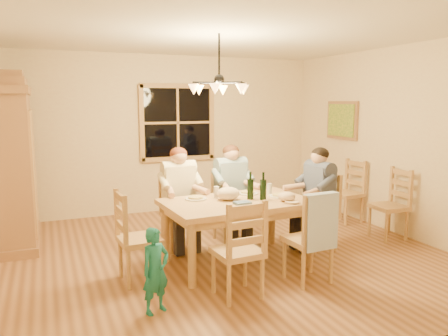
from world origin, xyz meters
name	(u,v)px	position (x,y,z in m)	size (l,w,h in m)	color
floor	(219,255)	(0.00, 0.00, 0.00)	(5.50, 5.50, 0.00)	brown
ceiling	(219,33)	(0.00, 0.00, 2.70)	(5.50, 5.00, 0.02)	white
wall_back	(166,134)	(0.00, 2.50, 1.35)	(5.50, 0.02, 2.70)	beige
wall_right	(395,141)	(2.75, 0.00, 1.35)	(0.02, 5.00, 2.70)	beige
window	(178,123)	(0.20, 2.47, 1.55)	(1.30, 0.06, 1.30)	black
painting	(342,120)	(2.71, 1.20, 1.60)	(0.06, 0.78, 0.64)	#93633F
chandelier	(219,87)	(0.00, 0.00, 2.08)	(0.77, 0.68, 0.71)	black
armoire	(8,167)	(-2.42, 1.44, 1.06)	(0.66, 1.40, 2.30)	#93633F
dining_table	(237,209)	(0.10, -0.33, 0.66)	(1.77, 1.15, 0.76)	#B27C4F
chair_far_left	(180,226)	(-0.38, 0.44, 0.30)	(0.47, 0.45, 0.99)	#A9874A
chair_far_right	(231,219)	(0.37, 0.49, 0.30)	(0.47, 0.45, 0.99)	#A9874A
chair_near_left	(237,267)	(-0.27, -1.16, 0.30)	(0.47, 0.45, 0.99)	#A9874A
chair_near_right	(308,254)	(0.57, -1.11, 0.30)	(0.47, 0.45, 0.99)	#A9874A
chair_end_left	(140,253)	(-1.08, -0.42, 0.30)	(0.45, 0.47, 0.99)	#A9874A
chair_end_right	(317,226)	(1.27, -0.25, 0.30)	(0.45, 0.47, 0.99)	#A9874A
adult_woman	(179,185)	(-0.38, 0.44, 0.84)	(0.41, 0.45, 0.87)	beige
adult_plaid_man	(231,181)	(0.37, 0.49, 0.84)	(0.41, 0.45, 0.87)	#316388
adult_slate_man	(318,185)	(1.27, -0.25, 0.84)	(0.45, 0.41, 0.87)	#3F4866
towel	(320,222)	(0.59, -1.30, 0.70)	(0.38, 0.10, 0.58)	#A0B3D9
wine_bottle_a	(250,185)	(0.27, -0.32, 0.93)	(0.08, 0.08, 0.33)	black
wine_bottle_b	(263,186)	(0.39, -0.41, 0.93)	(0.08, 0.08, 0.33)	black
plate_woman	(196,199)	(-0.34, -0.10, 0.77)	(0.26, 0.26, 0.02)	white
plate_plaid	(248,193)	(0.36, -0.05, 0.77)	(0.26, 0.26, 0.02)	white
plate_slate	(280,196)	(0.66, -0.34, 0.77)	(0.26, 0.26, 0.02)	white
wine_glass_a	(216,192)	(-0.08, -0.10, 0.83)	(0.06, 0.06, 0.14)	silver
wine_glass_b	(270,189)	(0.60, -0.18, 0.83)	(0.06, 0.06, 0.14)	silver
cap	(287,197)	(0.61, -0.58, 0.82)	(0.20, 0.20, 0.11)	#D3B08C
napkin	(242,203)	(0.07, -0.53, 0.78)	(0.18, 0.14, 0.03)	slate
cloth_bundle	(228,194)	(0.01, -0.26, 0.84)	(0.28, 0.22, 0.15)	beige
child	(156,270)	(-1.10, -1.19, 0.40)	(0.29, 0.19, 0.79)	#1A7575
chair_spare_front	(388,217)	(2.45, -0.26, 0.30)	(0.45, 0.46, 0.99)	#A9874A
chair_spare_back	(346,203)	(2.45, 0.67, 0.30)	(0.47, 0.49, 0.99)	#A9874A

